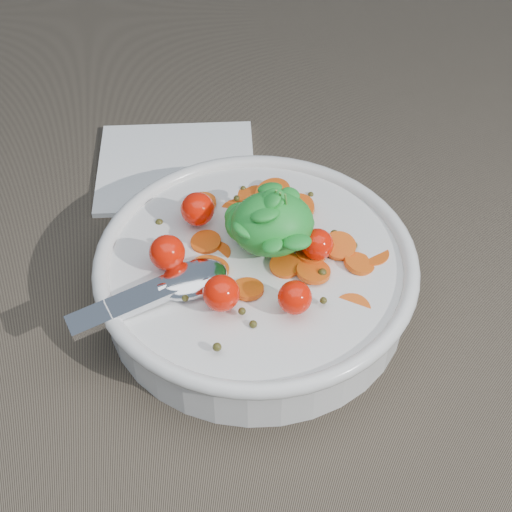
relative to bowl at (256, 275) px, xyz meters
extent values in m
plane|color=brown|center=(-0.02, -0.02, -0.03)|extent=(6.00, 6.00, 0.00)
cylinder|color=silver|center=(0.00, 0.00, -0.01)|extent=(0.23, 0.23, 0.04)
torus|color=silver|center=(0.00, 0.00, 0.02)|extent=(0.25, 0.25, 0.01)
cylinder|color=silver|center=(0.00, 0.00, -0.03)|extent=(0.12, 0.12, 0.01)
cylinder|color=brown|center=(0.00, 0.00, -0.01)|extent=(0.21, 0.21, 0.03)
cylinder|color=orange|center=(-0.03, 0.01, 0.01)|extent=(0.03, 0.03, 0.01)
cylinder|color=orange|center=(-0.01, -0.03, 0.02)|extent=(0.02, 0.02, 0.01)
cylinder|color=orange|center=(0.04, 0.05, 0.02)|extent=(0.03, 0.03, 0.01)
cylinder|color=orange|center=(0.08, -0.02, 0.02)|extent=(0.03, 0.03, 0.01)
cylinder|color=orange|center=(0.01, 0.07, 0.02)|extent=(0.03, 0.03, 0.01)
cylinder|color=orange|center=(0.06, -0.06, 0.01)|extent=(0.04, 0.03, 0.01)
cylinder|color=orange|center=(-0.04, -0.01, 0.02)|extent=(0.04, 0.04, 0.01)
cylinder|color=orange|center=(0.00, 0.07, 0.01)|extent=(0.03, 0.03, 0.01)
cylinder|color=orange|center=(0.04, -0.02, 0.02)|extent=(0.03, 0.03, 0.01)
cylinder|color=orange|center=(-0.05, -0.01, 0.01)|extent=(0.03, 0.03, 0.01)
cylinder|color=orange|center=(0.06, 0.00, 0.02)|extent=(0.03, 0.03, 0.01)
cylinder|color=orange|center=(0.09, 0.00, 0.01)|extent=(0.04, 0.04, 0.01)
cylinder|color=orange|center=(-0.04, 0.02, 0.02)|extent=(0.03, 0.03, 0.01)
cylinder|color=orange|center=(0.03, 0.02, 0.02)|extent=(0.04, 0.04, 0.01)
cylinder|color=orange|center=(0.05, 0.00, 0.02)|extent=(0.03, 0.03, 0.01)
cylinder|color=orange|center=(0.02, -0.01, 0.02)|extent=(0.03, 0.03, 0.01)
cylinder|color=orange|center=(0.04, 0.00, 0.02)|extent=(0.03, 0.03, 0.01)
cylinder|color=orange|center=(0.03, 0.04, 0.02)|extent=(0.03, 0.03, 0.01)
cylinder|color=orange|center=(0.02, 0.07, 0.02)|extent=(0.03, 0.03, 0.01)
cylinder|color=orange|center=(-0.01, 0.06, 0.01)|extent=(0.04, 0.03, 0.01)
cylinder|color=orange|center=(-0.04, 0.07, 0.02)|extent=(0.03, 0.03, 0.01)
sphere|color=#423E16|center=(-0.01, -0.06, 0.02)|extent=(0.01, 0.01, 0.01)
sphere|color=#423E16|center=(0.04, -0.05, 0.02)|extent=(0.01, 0.01, 0.01)
sphere|color=#423E16|center=(0.04, 0.06, 0.02)|extent=(0.01, 0.01, 0.01)
sphere|color=#423E16|center=(0.03, 0.03, 0.02)|extent=(0.01, 0.01, 0.01)
sphere|color=#423E16|center=(0.06, 0.01, 0.02)|extent=(0.01, 0.01, 0.01)
sphere|color=#423E16|center=(0.08, 0.00, 0.02)|extent=(0.01, 0.01, 0.01)
sphere|color=#423E16|center=(0.05, -0.02, 0.02)|extent=(0.01, 0.01, 0.01)
sphere|color=#423E16|center=(-0.06, -0.04, 0.02)|extent=(0.01, 0.01, 0.01)
sphere|color=#423E16|center=(0.00, 0.08, 0.02)|extent=(0.00, 0.00, 0.00)
sphere|color=#423E16|center=(0.04, -0.01, 0.02)|extent=(0.01, 0.01, 0.01)
sphere|color=#423E16|center=(-0.02, -0.05, 0.02)|extent=(0.01, 0.01, 0.01)
sphere|color=#423E16|center=(-0.04, -0.08, 0.02)|extent=(0.01, 0.01, 0.01)
sphere|color=#423E16|center=(-0.02, -0.03, 0.02)|extent=(0.01, 0.01, 0.01)
sphere|color=#423E16|center=(0.06, 0.07, 0.02)|extent=(0.00, 0.00, 0.00)
sphere|color=#423E16|center=(-0.07, 0.03, 0.02)|extent=(0.01, 0.01, 0.01)
sphere|color=#423E16|center=(-0.04, 0.02, 0.02)|extent=(0.01, 0.01, 0.01)
sphere|color=#423E16|center=(-0.01, 0.07, 0.02)|extent=(0.01, 0.01, 0.01)
sphere|color=#423E16|center=(0.03, 0.06, 0.02)|extent=(0.01, 0.01, 0.01)
sphere|color=#423E16|center=(-0.07, 0.05, 0.02)|extent=(0.01, 0.01, 0.01)
sphere|color=red|center=(0.05, 0.00, 0.03)|extent=(0.02, 0.02, 0.02)
sphere|color=red|center=(0.03, 0.04, 0.03)|extent=(0.02, 0.02, 0.02)
sphere|color=red|center=(-0.04, 0.05, 0.03)|extent=(0.03, 0.03, 0.03)
sphere|color=red|center=(-0.07, 0.00, 0.03)|extent=(0.03, 0.03, 0.03)
sphere|color=red|center=(-0.03, -0.04, 0.03)|extent=(0.03, 0.03, 0.03)
sphere|color=red|center=(0.02, -0.05, 0.03)|extent=(0.02, 0.02, 0.02)
ellipsoid|color=green|center=(0.01, 0.01, 0.04)|extent=(0.06, 0.05, 0.05)
ellipsoid|color=green|center=(0.00, 0.02, 0.04)|extent=(0.04, 0.04, 0.03)
ellipsoid|color=green|center=(0.02, 0.01, 0.06)|extent=(0.03, 0.03, 0.02)
ellipsoid|color=green|center=(0.01, 0.00, 0.06)|extent=(0.03, 0.03, 0.02)
ellipsoid|color=green|center=(0.01, 0.01, 0.06)|extent=(0.03, 0.03, 0.03)
ellipsoid|color=green|center=(0.00, 0.01, 0.04)|extent=(0.02, 0.02, 0.02)
ellipsoid|color=green|center=(0.01, 0.01, 0.07)|extent=(0.02, 0.02, 0.02)
ellipsoid|color=green|center=(0.03, 0.01, 0.05)|extent=(0.02, 0.02, 0.02)
ellipsoid|color=green|center=(0.02, 0.04, 0.05)|extent=(0.03, 0.03, 0.02)
ellipsoid|color=green|center=(0.03, 0.02, 0.06)|extent=(0.02, 0.02, 0.01)
ellipsoid|color=green|center=(0.01, 0.01, 0.06)|extent=(0.03, 0.02, 0.02)
ellipsoid|color=green|center=(0.01, 0.01, 0.06)|extent=(0.02, 0.02, 0.02)
ellipsoid|color=green|center=(-0.01, 0.00, 0.05)|extent=(0.03, 0.03, 0.02)
ellipsoid|color=green|center=(0.01, -0.02, 0.05)|extent=(0.02, 0.02, 0.01)
ellipsoid|color=green|center=(0.01, 0.01, 0.05)|extent=(0.03, 0.03, 0.03)
ellipsoid|color=green|center=(0.02, 0.01, 0.06)|extent=(0.02, 0.02, 0.01)
ellipsoid|color=green|center=(0.01, 0.00, 0.05)|extent=(0.03, 0.02, 0.01)
ellipsoid|color=green|center=(0.02, 0.01, 0.05)|extent=(0.02, 0.02, 0.02)
ellipsoid|color=green|center=(0.01, 0.00, 0.05)|extent=(0.02, 0.02, 0.01)
ellipsoid|color=green|center=(-0.01, 0.03, 0.04)|extent=(0.03, 0.03, 0.02)
ellipsoid|color=green|center=(0.02, 0.02, 0.05)|extent=(0.02, 0.03, 0.02)
ellipsoid|color=green|center=(0.01, 0.01, 0.07)|extent=(0.02, 0.02, 0.02)
ellipsoid|color=green|center=(0.04, 0.01, 0.05)|extent=(0.02, 0.02, 0.01)
ellipsoid|color=green|center=(0.03, -0.02, 0.05)|extent=(0.02, 0.02, 0.01)
cylinder|color=#4C8C33|center=(0.01, 0.02, 0.06)|extent=(0.01, 0.01, 0.04)
cylinder|color=#4C8C33|center=(0.02, 0.00, 0.06)|extent=(0.01, 0.00, 0.04)
cylinder|color=#4C8C33|center=(0.02, 0.01, 0.06)|extent=(0.00, 0.01, 0.04)
ellipsoid|color=silver|center=(-0.05, -0.02, 0.02)|extent=(0.06, 0.05, 0.02)
cube|color=silver|center=(-0.09, -0.03, 0.02)|extent=(0.10, 0.05, 0.02)
cylinder|color=silver|center=(-0.07, -0.02, 0.02)|extent=(0.02, 0.01, 0.01)
cube|color=white|center=(-0.05, 0.17, -0.03)|extent=(0.16, 0.14, 0.01)
camera|label=1|loc=(-0.06, -0.40, 0.44)|focal=55.00mm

